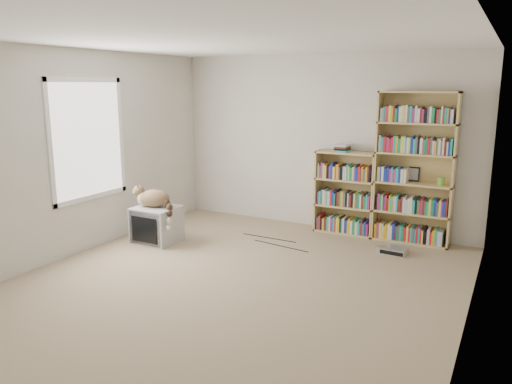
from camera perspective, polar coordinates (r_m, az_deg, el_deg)
The scene contains 17 objects.
floor at distance 5.40m, azimuth -2.26°, elevation -10.38°, with size 4.50×5.00×0.01m, color tan.
wall_back at distance 7.30m, azimuth 7.58°, elevation 5.61°, with size 4.50×0.02×2.50m, color beige.
wall_front at distance 3.20m, azimuth -25.54°, elevation -3.86°, with size 4.50×0.02×2.50m, color beige.
wall_left at distance 6.48m, azimuth -19.90°, elevation 4.17°, with size 0.02×5.00×2.50m, color beige.
wall_right at distance 4.39m, azimuth 23.90°, elevation 0.37°, with size 0.02×5.00×2.50m, color beige.
ceiling at distance 5.01m, azimuth -2.51°, elevation 17.09°, with size 4.50×5.00×0.02m, color white.
window at distance 6.58m, azimuth -18.64°, elevation 5.69°, with size 0.02×1.22×1.52m, color white.
crt_tv at distance 6.82m, azimuth -11.25°, elevation -3.66°, with size 0.55×0.51×0.48m.
cat at distance 6.71m, azimuth -11.36°, elevation -1.04°, with size 0.70×0.44×0.51m.
bookcase_tall at distance 6.86m, azimuth 17.66°, elevation 2.12°, with size 1.00×0.30×1.99m.
bookcase_short at distance 7.15m, azimuth 10.23°, elevation -0.45°, with size 0.85×0.30×1.16m.
book_stack at distance 7.00m, azimuth 9.91°, elevation 4.98°, with size 0.19×0.25×0.11m, color red.
green_mug at distance 6.81m, azimuth 20.41°, elevation 1.17°, with size 0.09×0.09×0.10m, color #64AC31.
framed_print at distance 6.95m, azimuth 17.60°, elevation 1.97°, with size 0.14×0.01×0.19m, color black.
dvd_player at distance 6.52m, azimuth 15.37°, elevation -6.43°, with size 0.34×0.24×0.08m, color #B4B4B9.
wall_outlet at distance 7.41m, azimuth -13.05°, elevation -1.82°, with size 0.01×0.08×0.13m, color silver.
floor_cables at distance 6.66m, azimuth 0.46°, elevation -5.91°, with size 1.20×0.70×0.01m, color black, non-canonical shape.
Camera 1 is at (2.51, -4.31, 2.07)m, focal length 35.00 mm.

